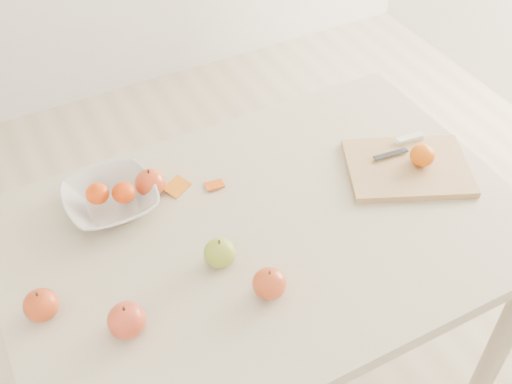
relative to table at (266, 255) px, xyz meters
name	(u,v)px	position (x,y,z in m)	size (l,w,h in m)	color
table	(266,255)	(0.00, 0.00, 0.00)	(1.20, 0.80, 0.75)	beige
cutting_board	(408,168)	(0.41, 0.00, 0.11)	(0.30, 0.22, 0.02)	tan
board_tangerine	(422,155)	(0.44, -0.01, 0.14)	(0.06, 0.06, 0.05)	#C85807
fruit_bowl	(111,200)	(-0.29, 0.23, 0.13)	(0.22, 0.22, 0.05)	silver
bowl_tangerine_near	(97,194)	(-0.32, 0.24, 0.15)	(0.06, 0.06, 0.05)	#DE3C07
bowl_tangerine_far	(124,192)	(-0.26, 0.21, 0.15)	(0.06, 0.06, 0.05)	#CD3E07
orange_peel_a	(177,188)	(-0.13, 0.21, 0.10)	(0.06, 0.04, 0.00)	#C6640D
orange_peel_b	(215,186)	(-0.05, 0.18, 0.10)	(0.04, 0.04, 0.00)	#C3490D
paring_knife	(406,141)	(0.45, 0.08, 0.12)	(0.17, 0.05, 0.01)	white
apple_green	(220,253)	(-0.14, -0.04, 0.13)	(0.07, 0.07, 0.06)	#61881A
apple_red_e	(269,283)	(-0.08, -0.17, 0.13)	(0.07, 0.07, 0.06)	#9F2B1C
apple_red_d	(41,305)	(-0.51, 0.00, 0.13)	(0.07, 0.07, 0.06)	maroon
apple_red_b	(127,320)	(-0.37, -0.12, 0.13)	(0.08, 0.08, 0.07)	#A41C23
apple_red_a	(150,183)	(-0.19, 0.23, 0.13)	(0.07, 0.07, 0.07)	maroon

